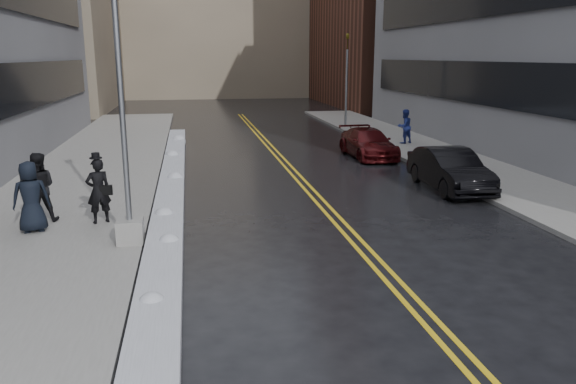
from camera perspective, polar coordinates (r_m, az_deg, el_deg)
name	(u,v)px	position (r m, az deg, el deg)	size (l,w,h in m)	color
ground	(271,268)	(13.05, -1.75, -7.73)	(160.00, 160.00, 0.00)	black
sidewalk_west	(85,181)	(22.88, -19.91, 1.03)	(5.50, 50.00, 0.15)	gray
sidewalk_east	(467,167)	(25.39, 17.72, 2.39)	(4.00, 50.00, 0.15)	gray
lane_line_left	(293,175)	(22.90, 0.46, 1.69)	(0.12, 50.00, 0.01)	gold
lane_line_right	(300,175)	(22.96, 1.20, 1.72)	(0.12, 50.00, 0.01)	gold
snow_ridge	(171,187)	(20.57, -11.77, 0.48)	(0.90, 30.00, 0.34)	silver
building_west_far	(29,7)	(57.86, -24.84, 16.68)	(14.00, 22.00, 18.00)	gray
building_far	(215,3)	(72.40, -7.38, 18.53)	(36.00, 16.00, 22.00)	gray
lamppost	(125,150)	(14.30, -16.26, 4.16)	(0.65, 0.65, 7.62)	gray
fire_hydrant	(446,157)	(24.86, 15.75, 3.41)	(0.26, 0.26, 0.73)	maroon
traffic_signal	(347,77)	(37.48, 5.97, 11.54)	(0.16, 0.20, 6.00)	gray
pedestrian_fedora	(98,191)	(16.60, -18.71, 0.11)	(0.67, 0.44, 1.85)	black
pedestrian_b	(38,187)	(17.34, -24.03, 0.42)	(0.97, 0.75, 1.99)	black
pedestrian_c	(31,197)	(16.41, -24.67, -0.44)	(0.94, 0.61, 1.93)	black
pedestrian_east	(405,126)	(30.98, 11.75, 6.54)	(0.89, 0.69, 1.82)	navy
car_black	(450,170)	(21.12, 16.11, 2.20)	(1.59, 4.57, 1.51)	black
car_maroon	(368,143)	(27.30, 8.15, 4.94)	(1.89, 4.66, 1.35)	#3F0A0C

